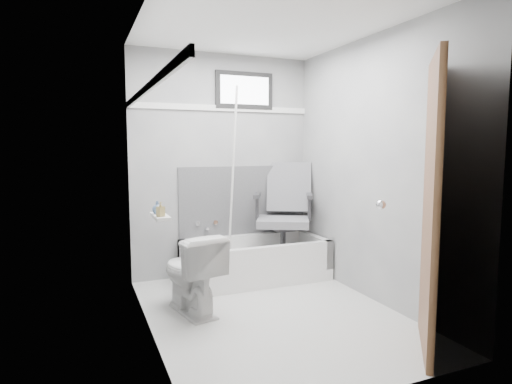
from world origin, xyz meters
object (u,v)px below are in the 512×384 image
toilet (191,273)px  office_chair (283,214)px  door (497,211)px  bathtub (255,260)px  soap_bottle_b (157,207)px  soap_bottle_a (161,209)px

toilet → office_chair: bearing=-162.6°
door → bathtub: bearing=108.7°
soap_bottle_b → toilet: bearing=43.5°
door → soap_bottle_a: size_ratio=19.30×
toilet → door: door is taller
toilet → soap_bottle_a: 0.83m
door → soap_bottle_a: (-1.92, 1.13, -0.03)m
bathtub → soap_bottle_b: soap_bottle_b is taller
office_chair → toilet: office_chair is taller
door → soap_bottle_b: door is taller
door → soap_bottle_a: 2.23m
soap_bottle_a → soap_bottle_b: size_ratio=1.08×
office_chair → soap_bottle_b: office_chair is taller
door → soap_bottle_b: size_ratio=20.77×
office_chair → toilet: size_ratio=1.62×
toilet → soap_bottle_a: soap_bottle_a is taller
office_chair → soap_bottle_b: 1.82m
bathtub → soap_bottle_b: 1.68m
toilet → door: 2.34m
door → soap_bottle_b: 2.30m
office_chair → soap_bottle_a: office_chair is taller
bathtub → door: (0.75, -2.21, 0.79)m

